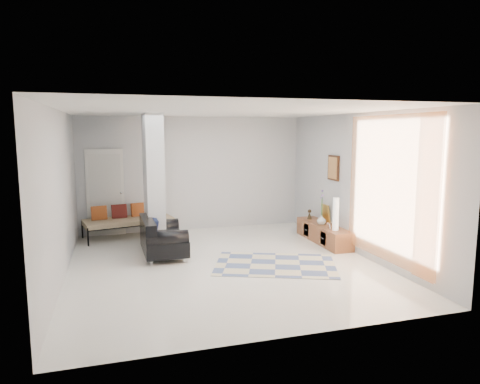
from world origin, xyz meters
name	(u,v)px	position (x,y,z in m)	size (l,w,h in m)	color
floor	(223,264)	(0.00, 0.00, 0.00)	(6.00, 6.00, 0.00)	silver
ceiling	(223,111)	(0.00, 0.00, 2.80)	(6.00, 6.00, 0.00)	white
wall_back	(193,174)	(0.00, 3.00, 1.40)	(6.00, 6.00, 0.00)	silver
wall_front	(287,223)	(0.00, -3.00, 1.40)	(6.00, 6.00, 0.00)	silver
wall_left	(60,196)	(-2.75, 0.00, 1.40)	(6.00, 6.00, 0.00)	silver
wall_right	(357,184)	(2.75, 0.00, 1.40)	(6.00, 6.00, 0.00)	silver
partition_column	(153,181)	(-1.10, 1.60, 1.40)	(0.35, 1.20, 2.80)	silver
hallway_door	(105,192)	(-2.10, 2.96, 1.02)	(0.85, 0.06, 2.04)	white
curtain	(389,189)	(2.67, -1.15, 1.45)	(2.55, 2.55, 0.00)	#FF9143
wall_art	(334,168)	(2.72, 0.90, 1.65)	(0.04, 0.45, 0.55)	#3D1F10
media_console	(323,233)	(2.52, 0.90, 0.20)	(0.45, 1.88, 0.80)	brown
loveseat	(161,238)	(-1.06, 0.85, 0.36)	(0.83, 1.39, 0.76)	silver
daybed	(127,220)	(-1.64, 2.62, 0.41)	(2.10, 1.22, 0.77)	black
area_rug	(275,265)	(0.90, -0.34, 0.01)	(2.18, 1.45, 0.01)	beige
cylinder_lamp	(336,214)	(2.50, 0.35, 0.74)	(0.12, 0.12, 0.68)	white
bronze_figurine	(309,214)	(2.47, 1.52, 0.51)	(0.11, 0.11, 0.23)	black
vase	(321,220)	(2.47, 0.91, 0.51)	(0.20, 0.20, 0.21)	silver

